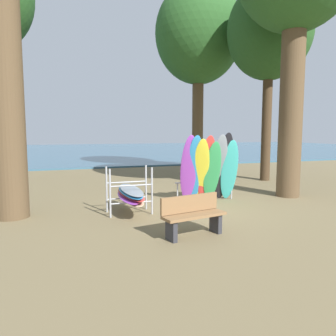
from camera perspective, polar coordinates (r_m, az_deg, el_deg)
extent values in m
plane|color=brown|center=(9.90, 5.80, -6.37)|extent=(80.00, 80.00, 0.00)
cube|color=#38607A|center=(37.71, -12.72, 2.99)|extent=(80.00, 36.00, 0.10)
cylinder|color=brown|center=(9.17, -26.60, 14.98)|extent=(0.82, 0.82, 7.31)
cylinder|color=brown|center=(11.69, 20.74, 10.96)|extent=(0.76, 0.76, 6.39)
cylinder|color=#42301E|center=(15.20, 16.85, 7.96)|extent=(0.42, 0.42, 5.34)
ellipsoid|color=#234C1E|center=(15.79, 17.33, 21.92)|extent=(3.62, 3.62, 4.16)
cylinder|color=brown|center=(17.80, 5.21, 8.75)|extent=(0.59, 0.59, 5.85)
ellipsoid|color=#285623|center=(18.50, 5.36, 22.37)|extent=(4.54, 4.54, 5.22)
ellipsoid|color=purple|center=(10.03, 3.66, -0.12)|extent=(0.67, 0.89, 2.09)
ellipsoid|color=#2D8ED1|center=(10.07, 4.69, -0.12)|extent=(0.72, 1.00, 2.09)
ellipsoid|color=yellow|center=(10.12, 5.71, -0.39)|extent=(0.74, 1.02, 1.98)
ellipsoid|color=red|center=(10.17, 6.73, -0.10)|extent=(0.65, 0.92, 2.08)
ellipsoid|color=#339E56|center=(10.23, 7.73, -0.58)|extent=(0.65, 0.86, 1.90)
ellipsoid|color=gray|center=(10.28, 8.73, 0.02)|extent=(0.66, 0.95, 2.11)
ellipsoid|color=black|center=(10.34, 9.71, 0.19)|extent=(0.64, 0.90, 2.16)
ellipsoid|color=#38B2AD|center=(10.41, 10.67, -0.41)|extent=(0.65, 0.80, 1.94)
cylinder|color=#9EA0A5|center=(10.45, 1.66, -4.13)|extent=(0.04, 0.04, 0.55)
cylinder|color=#9EA0A5|center=(10.80, 11.03, -3.90)|extent=(0.04, 0.04, 0.55)
cylinder|color=#9EA0A5|center=(10.54, 6.44, -2.56)|extent=(1.88, 0.50, 0.04)
cylinder|color=#9EA0A5|center=(8.39, -10.08, -4.41)|extent=(0.05, 0.05, 1.25)
cylinder|color=#9EA0A5|center=(8.62, -2.83, -4.03)|extent=(0.05, 0.05, 1.25)
cylinder|color=#9EA0A5|center=(8.97, -10.68, -3.72)|extent=(0.05, 0.05, 1.25)
cylinder|color=#9EA0A5|center=(9.19, -3.87, -3.38)|extent=(0.05, 0.05, 1.25)
cylinder|color=#9EA0A5|center=(8.54, -6.38, -6.04)|extent=(1.10, 0.04, 0.04)
cylinder|color=#9EA0A5|center=(8.46, -6.42, -3.06)|extent=(1.10, 0.04, 0.04)
cylinder|color=#9EA0A5|center=(9.12, -7.21, -5.26)|extent=(1.10, 0.04, 0.04)
cylinder|color=#9EA0A5|center=(9.04, -7.25, -2.46)|extent=(1.10, 0.04, 0.04)
ellipsoid|color=#C6B289|center=(8.83, -6.47, -5.31)|extent=(0.54, 2.11, 0.06)
ellipsoid|color=purple|center=(8.80, -6.97, -4.95)|extent=(0.61, 2.12, 0.06)
ellipsoid|color=red|center=(8.80, -6.59, -4.55)|extent=(0.57, 2.12, 0.06)
ellipsoid|color=#2D8ED1|center=(8.79, -6.63, -4.17)|extent=(0.53, 2.11, 0.06)
ellipsoid|color=gray|center=(8.79, -6.49, -3.78)|extent=(0.56, 2.11, 0.06)
cube|color=#2D2D33|center=(6.64, 0.59, -10.90)|extent=(0.16, 0.33, 0.42)
cube|color=#2D2D33|center=(7.25, 8.32, -9.46)|extent=(0.16, 0.33, 0.42)
cube|color=olive|center=(6.87, 4.65, -8.25)|extent=(1.45, 0.67, 0.06)
cube|color=olive|center=(6.96, 3.82, -6.18)|extent=(1.38, 0.33, 0.36)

